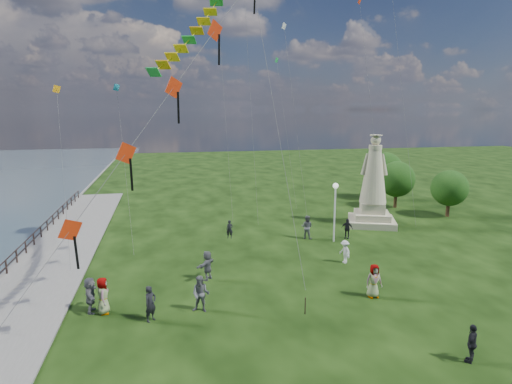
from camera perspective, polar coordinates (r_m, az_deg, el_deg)
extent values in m
cube|color=slate|center=(27.54, -28.19, -12.30)|extent=(5.00, 60.00, 0.10)
cylinder|color=black|center=(31.64, -30.34, -8.68)|extent=(0.11, 0.11, 1.00)
cylinder|color=black|center=(33.45, -29.29, -7.57)|extent=(0.11, 0.11, 1.00)
cylinder|color=black|center=(35.27, -28.35, -6.57)|extent=(0.11, 0.11, 1.00)
cylinder|color=black|center=(37.11, -27.51, -5.67)|extent=(0.11, 0.11, 1.00)
cylinder|color=black|center=(38.97, -26.75, -4.85)|extent=(0.11, 0.11, 1.00)
cylinder|color=black|center=(40.84, -26.06, -4.10)|extent=(0.11, 0.11, 1.00)
cylinder|color=black|center=(42.73, -25.43, -3.43)|extent=(0.11, 0.11, 1.00)
cylinder|color=black|center=(44.62, -24.86, -2.80)|extent=(0.11, 0.11, 1.00)
cylinder|color=black|center=(46.52, -24.34, -2.23)|extent=(0.11, 0.11, 1.00)
cylinder|color=black|center=(48.43, -23.85, -1.70)|extent=(0.11, 0.11, 1.00)
cylinder|color=black|center=(50.35, -23.40, -1.22)|extent=(0.11, 0.11, 1.00)
cylinder|color=black|center=(52.27, -22.99, -0.77)|extent=(0.11, 0.11, 1.00)
cylinder|color=black|center=(54.20, -22.61, -0.35)|extent=(0.11, 0.11, 1.00)
cube|color=#BEB490|center=(40.45, 15.15, -3.81)|extent=(5.20, 5.20, 0.57)
cube|color=#BEB490|center=(40.31, 15.19, -3.02)|extent=(3.96, 3.96, 0.57)
cube|color=#BEB490|center=(40.14, 15.24, -1.96)|extent=(2.72, 2.72, 0.95)
cylinder|color=#BEB490|center=(39.32, 15.64, 5.78)|extent=(1.48, 1.48, 0.38)
sphere|color=#BEB490|center=(39.28, 15.68, 6.63)|extent=(0.88, 0.88, 0.88)
cylinder|color=#BEB490|center=(39.25, 15.72, 7.30)|extent=(1.05, 1.05, 0.10)
cylinder|color=silver|center=(34.19, 10.43, -3.00)|extent=(0.13, 0.13, 4.37)
sphere|color=white|center=(33.71, 10.57, 0.82)|extent=(0.44, 0.44, 0.44)
cylinder|color=#382314|center=(48.01, 18.09, -0.86)|extent=(0.36, 0.36, 1.89)
sphere|color=#133D10|center=(47.64, 18.24, 1.64)|extent=(3.79, 3.79, 3.79)
cylinder|color=#382314|center=(45.84, 24.21, -1.93)|extent=(0.36, 0.36, 1.75)
sphere|color=#133D10|center=(45.47, 24.40, 0.49)|extent=(3.50, 3.50, 3.50)
cylinder|color=#382314|center=(52.09, 16.64, 0.22)|extent=(0.36, 0.36, 2.09)
sphere|color=#133D10|center=(51.72, 16.78, 2.78)|extent=(4.18, 4.18, 4.18)
imported|color=black|center=(22.36, -13.90, -14.26)|extent=(0.78, 0.78, 1.82)
imported|color=#595960|center=(22.80, -7.37, -13.35)|extent=(1.09, 0.88, 1.94)
imported|color=black|center=(20.70, 26.84, -17.56)|extent=(1.07, 1.01, 1.67)
imported|color=#595960|center=(25.11, 15.44, -11.35)|extent=(0.94, 0.59, 1.91)
imported|color=#595960|center=(24.14, -21.22, -12.68)|extent=(0.92, 1.81, 1.89)
imported|color=black|center=(34.92, -3.53, -4.98)|extent=(0.61, 0.47, 1.49)
imported|color=#595960|center=(34.96, 6.80, -4.65)|extent=(1.10, 1.02, 1.93)
imported|color=silver|center=(29.98, 11.76, -7.80)|extent=(0.74, 1.12, 1.59)
imported|color=black|center=(35.59, 12.04, -4.78)|extent=(1.05, 0.99, 1.64)
imported|color=#595960|center=(23.78, -19.73, -12.89)|extent=(0.63, 0.97, 1.93)
imported|color=#595960|center=(26.77, -6.52, -9.68)|extent=(1.64, 1.79, 1.84)
cube|color=red|center=(18.89, -23.52, -4.67)|extent=(0.87, 0.64, 1.03)
cube|color=black|center=(19.03, -22.83, -7.50)|extent=(0.10, 0.28, 1.48)
cube|color=red|center=(19.65, -16.94, 4.98)|extent=(0.87, 0.64, 1.03)
cube|color=black|center=(19.65, -16.29, 2.22)|extent=(0.10, 0.28, 1.48)
cube|color=red|center=(21.14, -10.92, 13.54)|extent=(0.87, 0.64, 1.03)
cube|color=black|center=(21.02, -10.32, 10.98)|extent=(0.10, 0.28, 1.48)
cube|color=red|center=(23.23, -5.49, 20.65)|extent=(0.87, 0.64, 1.03)
cube|color=black|center=(23.01, -4.95, 18.36)|extent=(0.10, 0.28, 1.48)
cylinder|color=black|center=(22.73, 6.57, -14.85)|extent=(0.06, 0.06, 0.90)
cube|color=green|center=(21.55, -5.32, 23.89)|extent=(0.70, 0.68, 0.22)
cube|color=yellow|center=(20.95, -6.11, 22.78)|extent=(0.69, 0.69, 0.23)
cube|color=yellow|center=(20.37, -6.97, 21.65)|extent=(0.68, 0.69, 0.24)
cube|color=orange|center=(19.80, -7.90, 20.52)|extent=(0.67, 0.69, 0.26)
cube|color=green|center=(19.26, -8.90, 19.40)|extent=(0.66, 0.69, 0.27)
cube|color=yellow|center=(18.73, -9.97, 18.31)|extent=(0.65, 0.68, 0.28)
cube|color=yellow|center=(18.23, -11.09, 17.25)|extent=(0.63, 0.68, 0.29)
cube|color=orange|center=(17.74, -12.27, 16.24)|extent=(0.61, 0.67, 0.30)
cube|color=green|center=(17.28, -13.49, 15.28)|extent=(0.60, 0.66, 0.31)
cube|color=teal|center=(35.55, -18.11, 13.12)|extent=(0.51, 0.39, 0.57)
cylinder|color=#595959|center=(33.25, -17.08, 3.04)|extent=(1.02, 5.02, 11.95)
cube|color=silver|center=(39.56, 3.75, 21.21)|extent=(0.51, 0.39, 0.57)
cylinder|color=#595959|center=(36.70, 5.41, 8.40)|extent=(1.02, 5.02, 17.34)
cube|color=red|center=(45.58, 13.64, 23.51)|extent=(0.51, 0.39, 0.57)
cylinder|color=#595959|center=(42.41, 15.11, 10.49)|extent=(1.02, 5.02, 20.41)
cylinder|color=#595959|center=(40.90, -4.59, 16.44)|extent=(1.02, 5.02, 28.42)
cube|color=green|center=(49.15, 2.77, 17.17)|extent=(0.51, 0.39, 0.57)
cylinder|color=#595959|center=(46.65, 4.08, 7.89)|extent=(1.02, 5.02, 15.62)
cube|color=orange|center=(33.70, -25.04, 12.32)|extent=(0.51, 0.39, 0.57)
cylinder|color=#595959|center=(31.44, -24.29, 1.86)|extent=(1.02, 5.02, 11.67)
cylinder|color=#595959|center=(40.26, -1.22, 19.96)|extent=(1.02, 5.02, 33.16)
cylinder|color=#595959|center=(41.08, 19.07, 10.87)|extent=(1.02, 5.02, 21.28)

